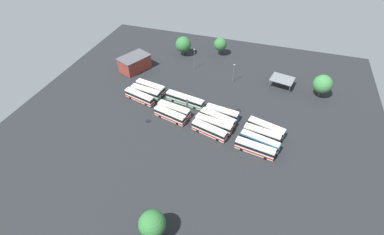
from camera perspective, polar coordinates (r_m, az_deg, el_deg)
The scene contains 25 objects.
ground_plane at distance 98.33m, azimuth 0.85°, elevation -0.08°, with size 127.12×127.12×0.00m, color black.
bus_row0_slot0 at distance 95.01m, azimuth 14.85°, elevation -2.04°, with size 12.42×5.65×3.58m.
bus_row0_slot1 at distance 92.60m, azimuth 14.07°, elevation -3.25°, with size 12.15×4.44×3.58m.
bus_row0_slot2 at distance 89.98m, azimuth 13.58°, elevation -4.76°, with size 12.84×5.27×3.58m.
bus_row0_slot3 at distance 87.63m, azimuth 12.69°, elevation -6.14°, with size 12.47×4.36×3.58m.
bus_row1_slot0 at distance 98.10m, azimuth 6.13°, elevation 0.98°, with size 11.97×4.11×3.58m.
bus_row1_slot1 at distance 95.71m, azimuth 5.27°, elevation -0.17°, with size 12.67×5.56×3.58m.
bus_row1_slot2 at distance 93.50m, azimuth 4.45°, elevation -1.31°, with size 13.04×4.73×3.58m.
bus_row1_slot3 at distance 91.17m, azimuth 3.53°, elevation -2.62°, with size 12.34×5.48×3.58m.
bus_row2_slot0 at distance 103.30m, azimuth -1.43°, elevation 3.65°, with size 15.02×4.97×3.58m.
bus_row2_slot2 at distance 99.09m, azimuth -3.70°, elevation 1.64°, with size 12.42×4.62×3.58m.
bus_row2_slot3 at distance 96.83m, azimuth -4.50°, elevation 0.48°, with size 12.06×5.20×3.58m.
bus_row3_slot0 at distance 110.91m, azimuth -8.43°, elevation 6.15°, with size 12.41×4.63×3.58m.
bus_row3_slot1 at distance 108.61m, azimuth -9.38°, elevation 5.18°, with size 12.27×4.19×3.58m.
bus_row3_slot2 at distance 106.57m, azimuth -10.63°, elevation 4.20°, with size 12.56×5.51×3.58m.
depot_building at distance 125.00m, azimuth -11.59°, elevation 10.81°, with size 12.96×15.06×6.24m.
maintenance_shelter at distance 116.99m, azimuth 17.91°, elevation 7.45°, with size 9.90×8.61×3.67m.
lamp_post_mid_lot at distance 114.79m, azimuth 8.44°, elevation 9.05°, with size 0.56×0.28×8.17m.
lamp_post_near_entrance at distance 121.90m, azimuth 0.46°, elevation 11.96°, with size 0.56×0.28×9.55m.
tree_northeast at distance 115.46m, azimuth 25.05°, elevation 6.18°, with size 6.96×6.96×9.16m.
tree_northwest at distance 67.74m, azimuth -8.10°, elevation -20.62°, with size 6.27×6.27×8.90m.
tree_south_edge at distance 133.35m, azimuth 5.79°, elevation 14.60°, with size 5.88×5.88×8.36m.
tree_east_edge at distance 132.73m, azimuth -1.78°, elevation 14.64°, with size 7.09×7.09×8.92m.
puddle_front_lane at distance 98.13m, azimuth -8.86°, elevation -0.78°, with size 1.91×1.91×0.01m, color black.
puddle_between_rows at distance 102.53m, azimuth 9.33°, elevation 1.32°, with size 2.56×2.56×0.01m, color black.
Camera 1 is at (-21.20, 70.51, 65.18)m, focal length 26.21 mm.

